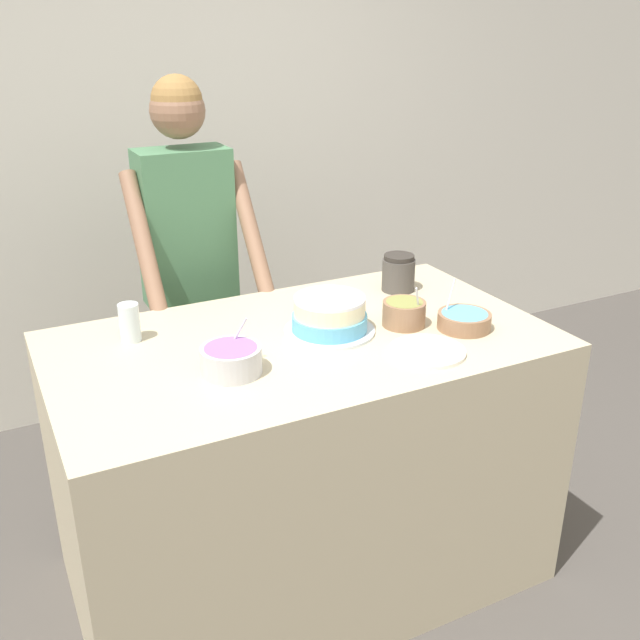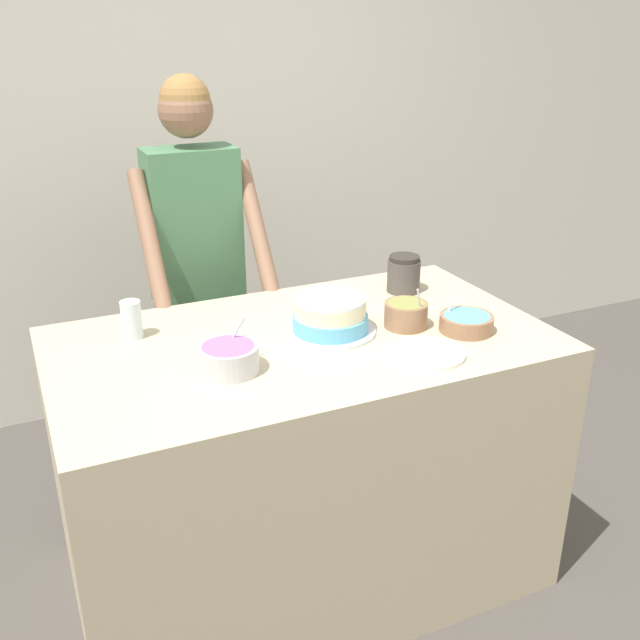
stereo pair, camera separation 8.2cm
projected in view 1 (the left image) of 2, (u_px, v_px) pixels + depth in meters
The scene contains 10 objects.
wall_back at pixel (162, 154), 3.47m from camera, with size 10.00×0.05×2.60m.
counter at pixel (304, 462), 2.49m from camera, with size 1.60×0.92×0.95m.
person_baker at pixel (188, 247), 2.84m from camera, with size 0.48×0.47×1.72m.
cake at pixel (330, 316), 2.33m from camera, with size 0.30×0.30×0.12m.
frosting_bowl_purple at pixel (231, 359), 2.06m from camera, with size 0.18×0.18×0.15m.
frosting_bowl_blue at pixel (464, 320), 2.37m from camera, with size 0.18×0.18×0.16m.
frosting_bowl_olive at pixel (404, 312), 2.39m from camera, with size 0.14×0.14×0.15m.
drinking_glass at pixel (130, 323), 2.27m from camera, with size 0.07×0.07×0.13m.
ceramic_plate at pixel (427, 351), 2.20m from camera, with size 0.24×0.24×0.01m.
stoneware_jar at pixel (398, 273), 2.69m from camera, with size 0.12×0.12×0.14m.
Camera 1 is at (-0.90, -1.44, 1.90)m, focal length 40.00 mm.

